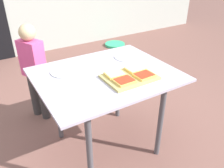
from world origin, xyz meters
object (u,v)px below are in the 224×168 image
at_px(plate_white_left, 65,71).
at_px(dining_table, 106,84).
at_px(pizza_slice_far_right, 135,69).
at_px(cutting_board, 130,77).
at_px(pizza_slice_near_left, 124,81).
at_px(pizza_slice_far_left, 115,74).
at_px(child_left, 34,68).
at_px(pizza_slice_near_right, 144,75).
at_px(plate_white_right, 127,57).
at_px(garden_hose_coil, 115,44).

bearing_deg(plate_white_left, dining_table, -35.70).
bearing_deg(pizza_slice_far_right, cutting_board, -147.88).
bearing_deg(pizza_slice_near_left, pizza_slice_far_left, 91.26).
relative_size(dining_table, child_left, 1.05).
height_order(pizza_slice_near_left, pizza_slice_far_left, same).
bearing_deg(cutting_board, pizza_slice_near_right, -34.83).
bearing_deg(dining_table, plate_white_right, 28.31).
distance_m(pizza_slice_far_right, pizza_slice_far_left, 0.19).
distance_m(pizza_slice_near_left, child_left, 1.12).
height_order(dining_table, plate_white_left, plate_white_left).
relative_size(pizza_slice_near_left, garden_hose_coil, 0.38).
xyz_separation_m(pizza_slice_far_right, plate_white_left, (-0.48, 0.30, -0.02)).
bearing_deg(plate_white_left, pizza_slice_near_right, -41.71).
height_order(dining_table, pizza_slice_near_right, pizza_slice_near_right).
bearing_deg(pizza_slice_far_right, pizza_slice_far_left, 177.65).
bearing_deg(dining_table, cutting_board, -55.37).
bearing_deg(pizza_slice_far_right, pizza_slice_near_left, -147.55).
bearing_deg(child_left, dining_table, -63.21).
xyz_separation_m(pizza_slice_near_right, garden_hose_coil, (1.32, 2.52, -0.78)).
distance_m(pizza_slice_far_left, child_left, 1.00).
height_order(dining_table, pizza_slice_near_left, pizza_slice_near_left).
height_order(cutting_board, plate_white_right, cutting_board).
bearing_deg(pizza_slice_near_left, pizza_slice_far_right, 32.45).
bearing_deg(plate_white_right, cutting_board, -122.28).
bearing_deg(cutting_board, plate_white_left, 136.85).
bearing_deg(plate_white_right, pizza_slice_near_right, -107.44).
xyz_separation_m(pizza_slice_far_right, pizza_slice_near_right, (-0.01, -0.12, 0.00)).
relative_size(cutting_board, pizza_slice_near_right, 2.62).
bearing_deg(pizza_slice_near_right, garden_hose_coil, 62.42).
bearing_deg(child_left, pizza_slice_far_right, -55.68).
relative_size(pizza_slice_far_right, pizza_slice_near_left, 0.98).
distance_m(pizza_slice_near_left, plate_white_right, 0.51).
relative_size(dining_table, pizza_slice_near_left, 7.39).
xyz_separation_m(cutting_board, pizza_slice_far_right, (0.10, 0.06, 0.02)).
bearing_deg(pizza_slice_far_left, child_left, 115.48).
bearing_deg(garden_hose_coil, pizza_slice_near_left, -120.74).
bearing_deg(child_left, cutting_board, -61.74).
distance_m(pizza_slice_far_left, garden_hose_coil, 2.93).
xyz_separation_m(dining_table, cutting_board, (0.12, -0.17, 0.11)).
bearing_deg(garden_hose_coil, pizza_slice_far_right, -118.67).
relative_size(pizza_slice_near_left, plate_white_left, 0.63).
xyz_separation_m(pizza_slice_far_right, child_left, (-0.61, 0.89, -0.20)).
height_order(plate_white_left, child_left, child_left).
relative_size(pizza_slice_far_right, plate_white_left, 0.61).
xyz_separation_m(pizza_slice_far_right, pizza_slice_far_left, (-0.19, 0.01, 0.00)).
height_order(pizza_slice_far_left, plate_white_right, pizza_slice_far_left).
relative_size(cutting_board, garden_hose_coil, 1.01).
height_order(pizza_slice_far_right, pizza_slice_far_left, same).
bearing_deg(child_left, garden_hose_coil, 38.07).
distance_m(dining_table, pizza_slice_near_left, 0.26).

